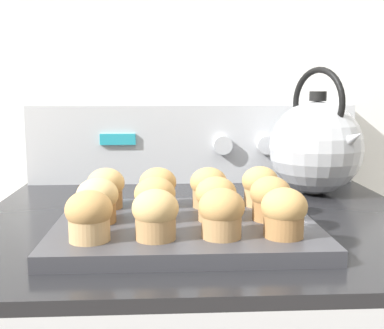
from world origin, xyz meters
The scene contains 16 objects.
wall_back centered at (0.00, 0.72, 1.20)m, with size 8.00×0.05×2.40m.
control_panel centered at (0.00, 0.67, 1.02)m, with size 0.76×0.07×0.18m.
muffin_pan centered at (-0.03, 0.25, 0.94)m, with size 0.39×0.30×0.02m.
muffin_r0_c0 centered at (-0.16, 0.16, 0.99)m, with size 0.06×0.06×0.07m.
muffin_r0_c1 centered at (-0.08, 0.16, 0.99)m, with size 0.06×0.06×0.07m.
muffin_r0_c2 centered at (0.01, 0.16, 0.99)m, with size 0.06×0.06×0.07m.
muffin_r0_c3 centered at (0.10, 0.16, 0.99)m, with size 0.06×0.06×0.07m.
muffin_r1_c0 centered at (-0.16, 0.24, 0.99)m, with size 0.06×0.06×0.07m.
muffin_r1_c1 centered at (-0.08, 0.25, 0.99)m, with size 0.06×0.06×0.07m.
muffin_r1_c2 centered at (0.01, 0.24, 0.99)m, with size 0.06×0.06×0.07m.
muffin_r1_c3 centered at (0.10, 0.24, 0.99)m, with size 0.06×0.06×0.07m.
muffin_r2_c0 centered at (-0.16, 0.33, 0.99)m, with size 0.06×0.06×0.07m.
muffin_r2_c1 centered at (-0.08, 0.33, 0.99)m, with size 0.06×0.06×0.07m.
muffin_r2_c2 centered at (0.01, 0.33, 0.99)m, with size 0.06×0.06×0.07m.
muffin_r2_c3 centered at (0.10, 0.34, 0.99)m, with size 0.06×0.06×0.07m.
tea_kettle centered at (0.25, 0.52, 1.04)m, with size 0.20×0.22×0.27m.
Camera 1 is at (-0.06, -0.47, 1.16)m, focal length 45.00 mm.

